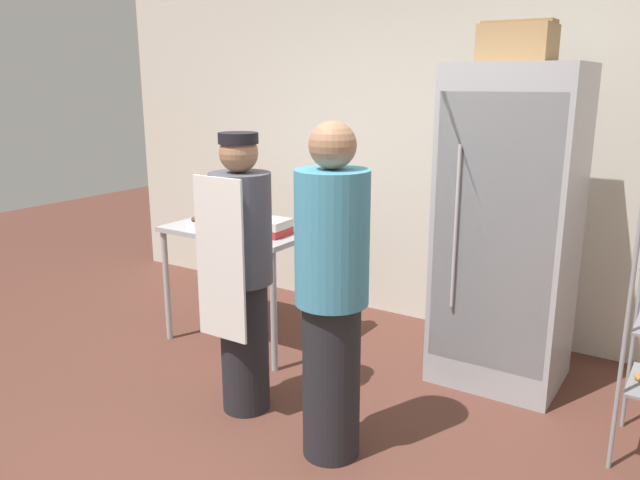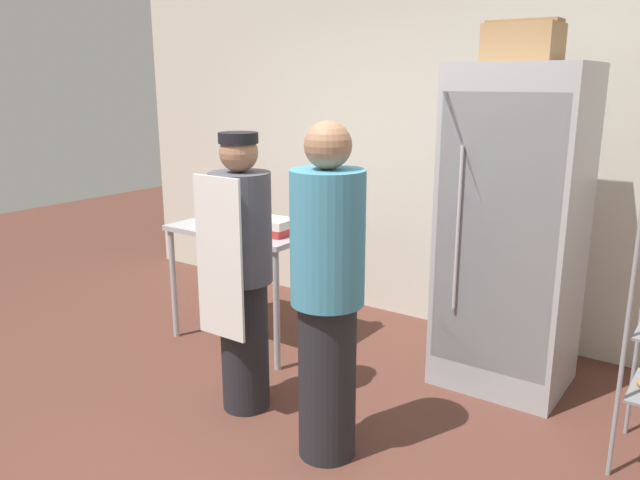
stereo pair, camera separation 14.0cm
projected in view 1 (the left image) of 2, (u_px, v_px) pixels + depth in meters
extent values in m
plane|color=brown|center=(248.00, 464.00, 3.16)|extent=(14.00, 14.00, 0.00)
cube|color=silver|center=(441.00, 147.00, 4.75)|extent=(6.40, 0.12, 2.78)
cube|color=#ADAFB5|center=(508.00, 229.00, 3.86)|extent=(0.77, 0.65, 1.99)
cube|color=#93959B|center=(492.00, 237.00, 3.60)|extent=(0.71, 0.02, 1.63)
cylinder|color=silver|center=(456.00, 228.00, 3.68)|extent=(0.02, 0.02, 0.98)
cylinder|color=#93969B|center=(630.00, 299.00, 2.91)|extent=(0.02, 0.02, 1.80)
cube|color=#ADAFB5|center=(245.00, 229.00, 4.50)|extent=(1.07, 0.72, 0.04)
cylinder|color=#ADAFB5|center=(167.00, 286.00, 4.60)|extent=(0.04, 0.04, 0.83)
cylinder|color=#ADAFB5|center=(274.00, 312.00, 4.09)|extent=(0.04, 0.04, 0.83)
cylinder|color=#ADAFB5|center=(225.00, 265.00, 5.13)|extent=(0.04, 0.04, 0.83)
cylinder|color=#ADAFB5|center=(326.00, 286.00, 4.61)|extent=(0.04, 0.04, 0.83)
cube|color=white|center=(209.00, 225.00, 4.44)|extent=(0.28, 0.20, 0.05)
cube|color=white|center=(219.00, 205.00, 4.49)|extent=(0.28, 0.01, 0.20)
torus|color=#513323|center=(197.00, 219.00, 4.42)|extent=(0.08, 0.08, 0.03)
torus|color=#513323|center=(204.00, 221.00, 4.38)|extent=(0.08, 0.08, 0.03)
torus|color=#513323|center=(212.00, 222.00, 4.35)|extent=(0.08, 0.08, 0.03)
torus|color=#513323|center=(202.00, 218.00, 4.46)|extent=(0.08, 0.08, 0.03)
torus|color=#513323|center=(209.00, 219.00, 4.43)|extent=(0.08, 0.08, 0.03)
torus|color=#513323|center=(217.00, 220.00, 4.39)|extent=(0.08, 0.08, 0.03)
torus|color=#513323|center=(207.00, 217.00, 4.50)|extent=(0.08, 0.08, 0.03)
cylinder|color=#99999E|center=(305.00, 221.00, 4.45)|extent=(0.13, 0.13, 0.09)
cylinder|color=#B2BCC1|center=(305.00, 201.00, 4.42)|extent=(0.10, 0.10, 0.20)
cylinder|color=black|center=(305.00, 186.00, 4.39)|extent=(0.10, 0.10, 0.02)
cube|color=#B72D2D|center=(266.00, 231.00, 4.26)|extent=(0.31, 0.22, 0.05)
cube|color=silver|center=(266.00, 223.00, 4.24)|extent=(0.32, 0.23, 0.06)
cube|color=#A87F51|center=(518.00, 44.00, 3.65)|extent=(0.40, 0.32, 0.22)
cube|color=#977249|center=(519.00, 22.00, 3.62)|extent=(0.41, 0.17, 0.02)
cylinder|color=#232328|center=(245.00, 346.00, 3.62)|extent=(0.28, 0.28, 0.78)
cylinder|color=#4C4C56|center=(241.00, 228.00, 3.45)|extent=(0.34, 0.34, 0.62)
sphere|color=#9E7051|center=(239.00, 153.00, 3.34)|extent=(0.21, 0.21, 0.21)
cube|color=white|center=(220.00, 260.00, 3.33)|extent=(0.33, 0.02, 0.90)
cylinder|color=black|center=(238.00, 138.00, 3.32)|extent=(0.22, 0.22, 0.06)
cylinder|color=#232328|center=(331.00, 380.00, 3.16)|extent=(0.29, 0.29, 0.83)
cylinder|color=teal|center=(332.00, 238.00, 2.98)|extent=(0.36, 0.36, 0.66)
sphere|color=#9E7051|center=(333.00, 145.00, 2.87)|extent=(0.22, 0.22, 0.22)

